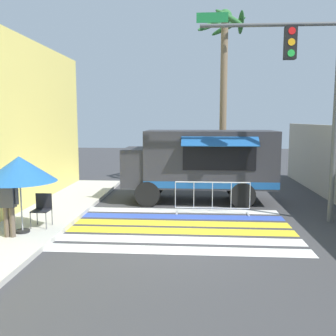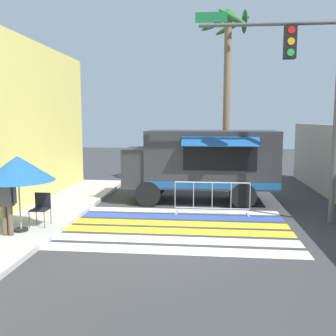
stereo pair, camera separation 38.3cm
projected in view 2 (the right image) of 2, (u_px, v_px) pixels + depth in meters
The scene contains 9 objects.
ground_plane at pixel (173, 237), 9.68m from camera, with size 60.00×60.00×0.00m, color #38383A.
crosswalk_painted at pixel (176, 227), 10.58m from camera, with size 6.40×4.36×0.01m.
food_truck at pixel (199, 161), 13.69m from camera, with size 5.48×2.53×2.63m.
traffic_signal_pole at pixel (310, 79), 10.52m from camera, with size 4.10×0.29×6.22m.
patio_umbrella at pixel (18, 169), 9.58m from camera, with size 1.85×1.85×1.98m.
folding_chair at pixel (41, 206), 10.29m from camera, with size 0.45×0.45×0.89m.
vendor_person at pixel (7, 200), 9.31m from camera, with size 0.53×0.21×1.61m.
barricade_front at pixel (212, 198), 11.97m from camera, with size 2.41×0.44×1.05m.
palm_tree at pixel (227, 64), 15.98m from camera, with size 2.27×2.17×7.63m.
Camera 2 is at (0.81, -9.33, 3.03)m, focal length 40.00 mm.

